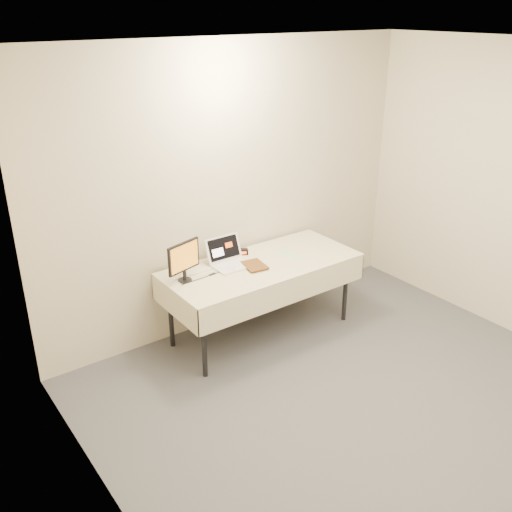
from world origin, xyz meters
TOP-DOWN VIEW (x-y plane):
  - ground at (0.00, 0.00)m, footprint 5.00×5.00m
  - back_wall at (0.00, 2.50)m, footprint 4.00×0.10m
  - table at (0.00, 2.05)m, footprint 1.86×0.81m
  - laptop at (-0.25, 2.21)m, footprint 0.36×0.34m
  - monitor at (-0.76, 2.15)m, footprint 0.34×0.15m
  - book at (-0.19, 2.04)m, footprint 0.19×0.05m
  - alarm_clock at (-0.04, 2.33)m, footprint 0.14×0.11m
  - clicker at (-0.00, 1.99)m, footprint 0.07×0.10m
  - paper_form at (0.33, 2.05)m, footprint 0.13×0.29m
  - usb_dongle at (-0.50, 2.11)m, footprint 0.06×0.03m

SIDE VIEW (x-z plane):
  - ground at x=0.00m, z-range 0.00..0.00m
  - table at x=0.00m, z-range 0.31..1.05m
  - paper_form at x=0.33m, z-range 0.74..0.74m
  - usb_dongle at x=-0.50m, z-range 0.74..0.75m
  - clicker at x=0.00m, z-range 0.74..0.76m
  - alarm_clock at x=-0.04m, z-range 0.74..0.79m
  - laptop at x=-0.25m, z-range 0.68..0.92m
  - book at x=-0.19m, z-range 0.74..0.99m
  - monitor at x=-0.76m, z-range 0.77..1.13m
  - back_wall at x=0.00m, z-range 0.00..2.70m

